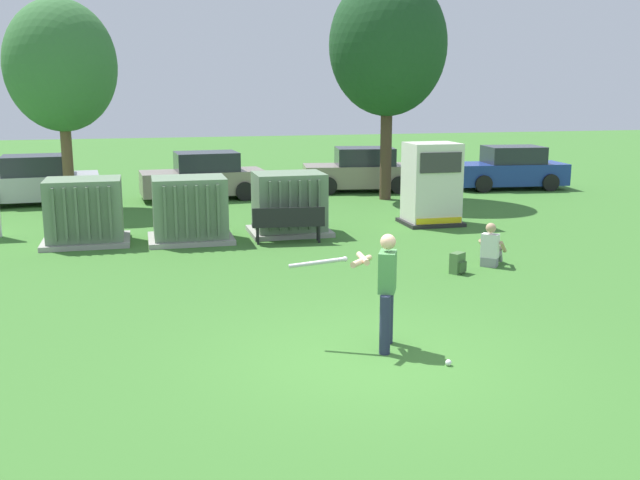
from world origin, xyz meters
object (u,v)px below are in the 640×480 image
at_px(batter, 383,285).
at_px(transformer_mid_east, 289,204).
at_px(transformer_mid_west, 190,210).
at_px(parked_car_right_of_center, 362,171).
at_px(seated_spectator, 491,249).
at_px(parked_car_rightmost, 510,169).
at_px(parked_car_left_of_center, 204,177).
at_px(backpack, 458,263).
at_px(park_bench, 288,222).
at_px(generator_enclosure, 431,184).
at_px(transformer_west, 85,212).
at_px(sports_ball, 448,363).
at_px(parked_car_leftmost, 34,182).

bearing_deg(batter, transformer_mid_east, 87.44).
relative_size(transformer_mid_west, parked_car_right_of_center, 0.48).
distance_m(seated_spectator, parked_car_rightmost, 12.76).
relative_size(parked_car_left_of_center, parked_car_rightmost, 0.99).
bearing_deg(backpack, park_bench, 126.72).
relative_size(seated_spectator, backpack, 2.19).
xyz_separation_m(generator_enclosure, seated_spectator, (-0.62, -4.90, -0.76)).
distance_m(transformer_mid_east, parked_car_right_of_center, 8.41).
distance_m(transformer_west, batter, 10.03).
bearing_deg(transformer_mid_west, parked_car_right_of_center, 47.85).
xyz_separation_m(sports_ball, seated_spectator, (3.29, 5.21, 0.33)).
distance_m(transformer_mid_east, batter, 8.85).
relative_size(transformer_mid_west, sports_ball, 23.33).
relative_size(transformer_mid_east, parked_car_right_of_center, 0.48).
xyz_separation_m(backpack, parked_car_left_of_center, (-4.21, 11.76, 0.54)).
distance_m(transformer_mid_west, park_bench, 2.52).
relative_size(transformer_mid_west, generator_enclosure, 0.91).
xyz_separation_m(seated_spectator, parked_car_right_of_center, (0.69, 11.79, 0.38)).
xyz_separation_m(backpack, parked_car_right_of_center, (1.68, 12.26, 0.54)).
xyz_separation_m(transformer_mid_east, parked_car_left_of_center, (-1.64, 6.76, -0.04)).
distance_m(park_bench, sports_ball, 8.57).
distance_m(transformer_mid_east, seated_spectator, 5.78).
height_order(transformer_mid_east, backpack, transformer_mid_east).
distance_m(park_bench, parked_car_leftmost, 10.66).
bearing_deg(park_bench, parked_car_right_of_center, 61.93).
height_order(seated_spectator, parked_car_right_of_center, parked_car_right_of_center).
bearing_deg(sports_ball, backpack, 64.19).
bearing_deg(batter, parked_car_right_of_center, 73.91).
distance_m(sports_ball, backpack, 5.27).
relative_size(transformer_west, transformer_mid_west, 1.00).
relative_size(transformer_mid_west, park_bench, 1.15).
bearing_deg(parked_car_leftmost, transformer_mid_east, -43.70).
relative_size(transformer_west, batter, 1.21).
height_order(transformer_mid_east, park_bench, transformer_mid_east).
height_order(transformer_mid_west, transformer_mid_east, same).
height_order(transformer_west, parked_car_left_of_center, same).
xyz_separation_m(generator_enclosure, parked_car_right_of_center, (0.07, 6.89, -0.38)).
bearing_deg(sports_ball, parked_car_left_of_center, 96.61).
distance_m(generator_enclosure, batter, 10.28).
bearing_deg(transformer_mid_east, backpack, -62.79).
xyz_separation_m(transformer_west, transformer_mid_east, (5.16, 0.01, 0.00)).
height_order(transformer_mid_east, generator_enclosure, generator_enclosure).
height_order(transformer_mid_west, batter, batter).
bearing_deg(generator_enclosure, parked_car_leftmost, 150.22).
bearing_deg(sports_ball, transformer_mid_east, 91.62).
xyz_separation_m(batter, sports_ball, (0.67, -0.90, -0.93)).
bearing_deg(park_bench, parked_car_left_of_center, 99.80).
xyz_separation_m(seated_spectator, parked_car_leftmost, (-10.77, 11.42, 0.38)).
xyz_separation_m(transformer_mid_west, sports_ball, (2.89, -9.42, -0.74)).
bearing_deg(batter, parked_car_rightmost, 56.06).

